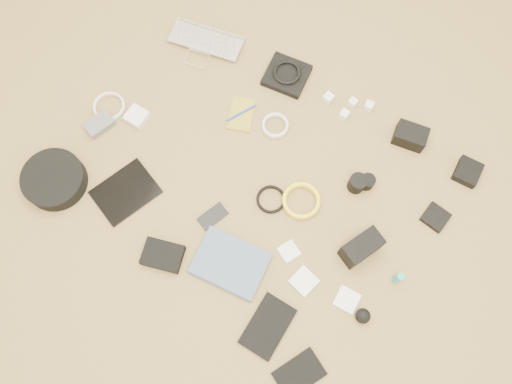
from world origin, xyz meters
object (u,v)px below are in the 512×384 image
Objects in this scene: tablet at (126,192)px; phone at (213,216)px; dslr_camera at (410,136)px; headphone_case at (54,180)px; laptop at (202,49)px; paperback at (218,287)px.

phone is at bearing 35.58° from tablet.
tablet is (-0.76, -0.77, -0.03)m from dslr_camera.
headphone_case is at bearing -140.90° from phone.
headphone_case is at bearing -137.06° from tablet.
laptop is at bearing 175.11° from dslr_camera.
paperback is (0.61, -0.74, 0.00)m from laptop.
tablet is at bearing -93.45° from laptop.
tablet reaches higher than phone.
headphone_case is 0.93× the size of paperback.
headphone_case is (-0.55, -0.22, 0.03)m from phone.
laptop and paperback have the same top height.
laptop reaches higher than phone.
laptop is 1.37× the size of tablet.
laptop is 2.56× the size of dslr_camera.
phone is at bearing -65.20° from laptop.
dslr_camera reaches higher than phone.
laptop is at bearing 81.90° from headphone_case.
headphone_case reaches higher than tablet.
tablet is at bearing -144.11° from phone.
headphone_case is at bearing 82.58° from paperback.
tablet is 0.90× the size of paperback.
headphone_case is (-0.99, -0.88, -0.00)m from dslr_camera.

